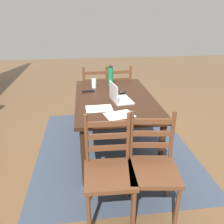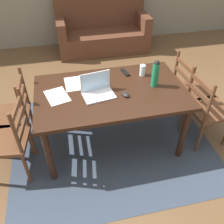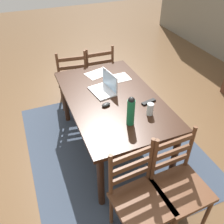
# 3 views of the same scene
# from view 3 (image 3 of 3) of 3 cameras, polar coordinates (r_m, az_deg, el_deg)

# --- Properties ---
(ground_plane) EXTENTS (14.00, 14.00, 0.00)m
(ground_plane) POSITION_cam_3_polar(r_m,az_deg,el_deg) (3.20, 0.06, -7.77)
(ground_plane) COLOR brown
(area_rug) EXTENTS (2.40, 2.08, 0.01)m
(area_rug) POSITION_cam_3_polar(r_m,az_deg,el_deg) (3.20, 0.06, -7.73)
(area_rug) COLOR #333D4C
(area_rug) RESTS_ON ground
(dining_table) EXTENTS (1.62, 0.99, 0.76)m
(dining_table) POSITION_cam_3_polar(r_m,az_deg,el_deg) (2.76, 0.07, 2.02)
(dining_table) COLOR black
(dining_table) RESTS_ON ground
(chair_right_far) EXTENTS (0.46, 0.46, 0.95)m
(chair_right_far) POSITION_cam_3_polar(r_m,az_deg,el_deg) (2.31, 15.58, -16.22)
(chair_right_far) COLOR #56331E
(chair_right_far) RESTS_ON ground
(chair_left_near) EXTENTS (0.49, 0.49, 0.95)m
(chair_left_near) POSITION_cam_3_polar(r_m,az_deg,el_deg) (3.72, -9.33, 7.90)
(chair_left_near) COLOR #56331E
(chair_left_near) RESTS_ON ground
(chair_left_far) EXTENTS (0.45, 0.45, 0.95)m
(chair_left_far) POSITION_cam_3_polar(r_m,az_deg,el_deg) (3.80, -3.45, 9.11)
(chair_left_far) COLOR #56331E
(chair_left_far) RESTS_ON ground
(chair_right_near) EXTENTS (0.47, 0.47, 0.95)m
(chair_right_near) POSITION_cam_3_polar(r_m,az_deg,el_deg) (2.17, 6.46, -19.91)
(chair_right_near) COLOR #56331E
(chair_right_near) RESTS_ON ground
(laptop) EXTENTS (0.35, 0.27, 0.23)m
(laptop) POSITION_cam_3_polar(r_m,az_deg,el_deg) (2.79, -1.57, 6.03)
(laptop) COLOR silver
(laptop) RESTS_ON dining_table
(water_bottle) EXTENTS (0.08, 0.08, 0.31)m
(water_bottle) POSITION_cam_3_polar(r_m,az_deg,el_deg) (2.26, 4.48, 0.38)
(water_bottle) COLOR #197247
(water_bottle) RESTS_ON dining_table
(drinking_glass) EXTENTS (0.07, 0.07, 0.13)m
(drinking_glass) POSITION_cam_3_polar(r_m,az_deg,el_deg) (2.45, 9.00, 0.67)
(drinking_glass) COLOR silver
(drinking_glass) RESTS_ON dining_table
(computer_mouse) EXTENTS (0.08, 0.11, 0.03)m
(computer_mouse) POSITION_cam_3_polar(r_m,az_deg,el_deg) (2.56, -1.43, 1.73)
(computer_mouse) COLOR black
(computer_mouse) RESTS_ON dining_table
(tv_remote) EXTENTS (0.08, 0.18, 0.02)m
(tv_remote) POSITION_cam_3_polar(r_m,az_deg,el_deg) (2.65, 8.68, 2.38)
(tv_remote) COLOR black
(tv_remote) RESTS_ON dining_table
(paper_stack_left) EXTENTS (0.22, 0.30, 0.00)m
(paper_stack_left) POSITION_cam_3_polar(r_m,az_deg,el_deg) (3.07, 1.39, 8.02)
(paper_stack_left) COLOR white
(paper_stack_left) RESTS_ON dining_table
(paper_stack_right) EXTENTS (0.28, 0.34, 0.00)m
(paper_stack_right) POSITION_cam_3_polar(r_m,az_deg,el_deg) (3.17, -3.42, 9.04)
(paper_stack_right) COLOR white
(paper_stack_right) RESTS_ON dining_table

